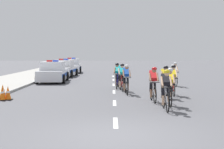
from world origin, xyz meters
TOP-DOWN VIEW (x-y plane):
  - ground_plane at (0.00, 0.00)m, footprint 160.00×160.00m
  - sidewalk_slab at (-7.57, 14.00)m, footprint 4.22×60.00m
  - kerb_edge at (-5.53, 14.00)m, footprint 0.16×60.00m
  - lane_markings_centre at (0.00, 9.55)m, footprint 0.14×25.60m
  - cyclist_lead at (1.87, 3.72)m, footprint 0.42×1.72m
  - cyclist_second at (2.19, 4.84)m, footprint 0.43×1.72m
  - cyclist_third at (1.67, 5.85)m, footprint 0.42×1.72m
  - cyclist_fourth at (2.38, 7.16)m, footprint 0.42×1.72m
  - cyclist_fifth at (2.92, 8.05)m, footprint 0.43×1.72m
  - cyclist_sixth at (0.62, 8.55)m, footprint 0.43×1.72m
  - cyclist_seventh at (0.42, 10.09)m, footprint 0.45×1.72m
  - cyclist_eighth at (0.23, 11.36)m, footprint 0.46×1.72m
  - cyclist_ninth at (3.86, 12.71)m, footprint 0.43×1.72m
  - police_car_nearest at (-4.40, 15.68)m, footprint 2.12×4.46m
  - police_car_second at (-4.41, 21.25)m, footprint 2.18×4.49m
  - police_car_third at (-4.40, 26.93)m, footprint 2.24×4.52m
  - traffic_cone_near at (-5.00, 6.27)m, footprint 0.36×0.36m
  - traffic_cone_mid at (-5.23, 7.06)m, footprint 0.36×0.36m
  - traffic_cone_far at (-4.79, 6.43)m, footprint 0.36×0.36m

SIDE VIEW (x-z plane):
  - ground_plane at x=0.00m, z-range 0.00..0.00m
  - lane_markings_centre at x=0.00m, z-range 0.00..0.01m
  - sidewalk_slab at x=-7.57m, z-range 0.00..0.12m
  - kerb_edge at x=-5.53m, z-range 0.00..0.13m
  - traffic_cone_near at x=-5.00m, z-range -0.01..0.63m
  - traffic_cone_mid at x=-5.23m, z-range -0.01..0.63m
  - traffic_cone_far at x=-4.79m, z-range -0.01..0.63m
  - police_car_nearest at x=-4.40m, z-range -0.12..1.48m
  - police_car_second at x=-4.41m, z-range -0.12..1.48m
  - police_car_third at x=-4.40m, z-range -0.12..1.48m
  - cyclist_lead at x=1.87m, z-range 0.00..1.57m
  - cyclist_second at x=2.19m, z-range 0.00..1.57m
  - cyclist_third at x=1.67m, z-range 0.00..1.57m
  - cyclist_fourth at x=2.38m, z-range 0.00..1.57m
  - cyclist_fifth at x=2.92m, z-range 0.00..1.57m
  - cyclist_sixth at x=0.62m, z-range 0.00..1.57m
  - cyclist_seventh at x=0.42m, z-range 0.00..1.57m
  - cyclist_eighth at x=0.23m, z-range 0.00..1.57m
  - cyclist_ninth at x=3.86m, z-range 0.00..1.57m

